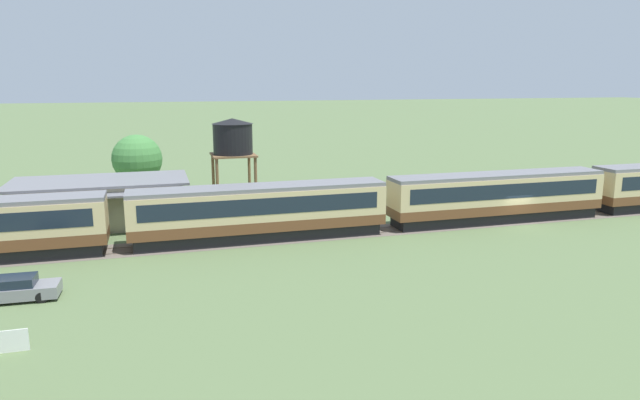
{
  "coord_description": "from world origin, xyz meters",
  "views": [
    {
      "loc": [
        -29.13,
        -39.89,
        11.91
      ],
      "look_at": [
        -15.57,
        6.19,
        1.82
      ],
      "focal_mm": 32.0,
      "sensor_mm": 36.0,
      "label": 1
    }
  ],
  "objects_px": {
    "station_building": "(101,202)",
    "water_tower": "(233,139)",
    "passenger_train": "(264,210)",
    "parked_car_grey": "(17,289)",
    "yard_tree_1": "(137,159)"
  },
  "relations": [
    {
      "from": "passenger_train",
      "to": "parked_car_grey",
      "type": "xyz_separation_m",
      "value": [
        -15.4,
        -8.26,
        -1.7
      ]
    },
    {
      "from": "water_tower",
      "to": "parked_car_grey",
      "type": "distance_m",
      "value": 25.39
    },
    {
      "from": "station_building",
      "to": "yard_tree_1",
      "type": "relative_size",
      "value": 2.17
    },
    {
      "from": "water_tower",
      "to": "parked_car_grey",
      "type": "relative_size",
      "value": 1.97
    },
    {
      "from": "passenger_train",
      "to": "yard_tree_1",
      "type": "xyz_separation_m",
      "value": [
        -9.39,
        19.4,
        1.68
      ]
    },
    {
      "from": "station_building",
      "to": "yard_tree_1",
      "type": "bearing_deg",
      "value": 75.78
    },
    {
      "from": "water_tower",
      "to": "yard_tree_1",
      "type": "distance_m",
      "value": 12.11
    },
    {
      "from": "passenger_train",
      "to": "yard_tree_1",
      "type": "distance_m",
      "value": 21.62
    },
    {
      "from": "passenger_train",
      "to": "parked_car_grey",
      "type": "relative_size",
      "value": 23.56
    },
    {
      "from": "passenger_train",
      "to": "water_tower",
      "type": "distance_m",
      "value": 12.28
    },
    {
      "from": "station_building",
      "to": "parked_car_grey",
      "type": "distance_m",
      "value": 17.0
    },
    {
      "from": "station_building",
      "to": "water_tower",
      "type": "distance_m",
      "value": 12.87
    },
    {
      "from": "station_building",
      "to": "water_tower",
      "type": "height_order",
      "value": "water_tower"
    },
    {
      "from": "station_building",
      "to": "parked_car_grey",
      "type": "relative_size",
      "value": 3.29
    },
    {
      "from": "parked_car_grey",
      "to": "station_building",
      "type": "bearing_deg",
      "value": 80.99
    }
  ]
}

